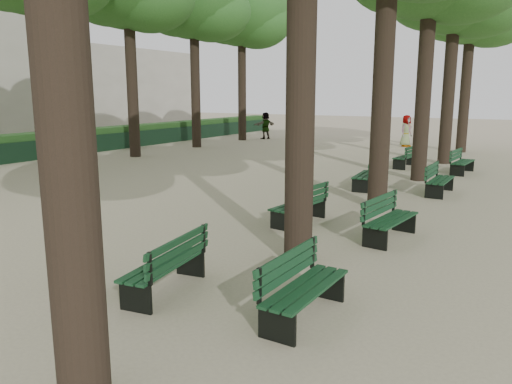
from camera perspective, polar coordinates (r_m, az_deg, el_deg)
The scene contains 17 objects.
ground at distance 7.91m, azimuth -15.12°, elevation -11.85°, with size 120.00×120.00×0.00m, color tan.
tree_far_5 at distance 33.34m, azimuth -1.65°, elevation 20.04°, with size 6.00×6.00×10.45m.
bench_left_0 at distance 7.97m, azimuth -10.34°, elevation -9.36°, with size 0.81×1.86×0.92m.
bench_left_1 at distance 11.92m, azimuth 4.91°, elevation -2.28°, with size 0.80×1.86×0.92m.
bench_left_2 at distance 16.58m, azimuth 12.43°, elevation 1.34°, with size 0.73×1.84×0.92m.
bench_left_3 at distance 21.68m, azimuth 16.76°, elevation 3.41°, with size 0.76×1.85×0.92m.
bench_right_0 at distance 7.02m, azimuth 5.62°, elevation -12.14°, with size 0.62×1.81×0.92m.
bench_right_1 at distance 10.91m, azimuth 15.12°, elevation -3.91°, with size 0.79×1.86×0.92m.
bench_right_2 at distance 16.25m, azimuth 20.27°, elevation 0.70°, with size 0.60×1.81×0.92m.
bench_right_3 at distance 20.79m, azimuth 22.51°, elevation 2.71°, with size 0.73×1.84×0.92m.
man_with_map at distance 7.90m, azimuth -19.50°, elevation -4.97°, with size 0.73×0.83×1.87m.
pedestrian_d at distance 30.24m, azimuth 16.78°, elevation 6.71°, with size 0.88×0.36×1.81m, color #262628.
pedestrian_e at distance 33.90m, azimuth 1.10°, elevation 7.61°, with size 1.66×0.36×1.79m, color #262628.
pedestrian_a at distance 32.71m, azimuth 14.70°, elevation 6.89°, with size 0.75×0.31×1.54m, color #262628.
fence at distance 25.99m, azimuth -21.53°, elevation 4.73°, with size 0.08×42.00×0.90m, color black.
hedge at distance 26.52m, azimuth -22.50°, elevation 5.10°, with size 1.20×42.00×1.20m, color #1A4116.
building_far at distance 51.90m, azimuth -17.82°, elevation 11.23°, with size 12.00×16.00×7.00m, color #B7B2A3.
Camera 1 is at (5.26, -5.06, 3.05)m, focal length 35.00 mm.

